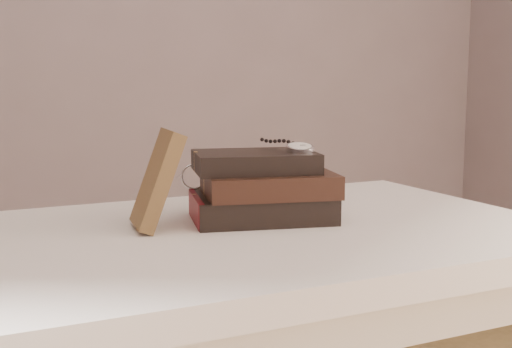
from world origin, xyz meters
name	(u,v)px	position (x,y,z in m)	size (l,w,h in m)	color
table	(231,288)	(0.00, 0.35, 0.66)	(1.00, 0.60, 0.75)	white
book_stack	(262,188)	(0.07, 0.39, 0.80)	(0.25, 0.20, 0.11)	black
journal	(157,180)	(-0.10, 0.40, 0.83)	(0.02, 0.09, 0.15)	#49331C
pocket_watch	(298,147)	(0.13, 0.37, 0.87)	(0.06, 0.15, 0.02)	silver
eyeglasses	(207,176)	(0.02, 0.48, 0.81)	(0.11, 0.12, 0.04)	silver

